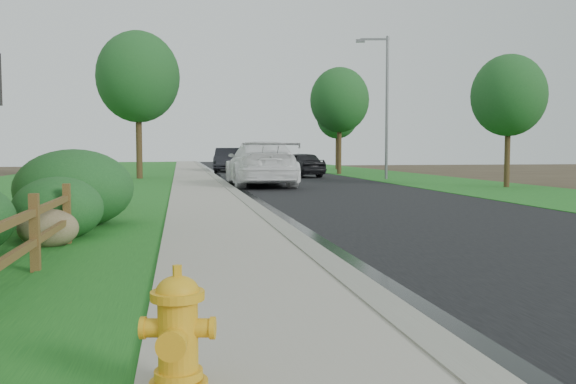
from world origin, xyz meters
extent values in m
cube|color=black|center=(4.60, 35.00, 0.01)|extent=(8.00, 90.00, 0.02)
cube|color=gray|center=(0.40, 35.00, 0.06)|extent=(0.40, 90.00, 0.12)
cube|color=black|center=(0.75, 35.00, 0.02)|extent=(0.50, 90.00, 0.00)
cube|color=#9C9988|center=(-0.90, 35.00, 0.05)|extent=(2.20, 90.00, 0.10)
cube|color=#18561A|center=(-2.80, 35.00, 0.03)|extent=(1.60, 90.00, 0.06)
cube|color=#18561A|center=(-8.00, 35.00, 0.02)|extent=(9.00, 90.00, 0.04)
cube|color=#18561A|center=(11.50, 35.00, 0.02)|extent=(6.00, 90.00, 0.04)
cube|color=#50381A|center=(-3.60, 5.20, 0.55)|extent=(0.12, 0.12, 1.10)
cube|color=#50381A|center=(-3.60, 7.60, 0.55)|extent=(0.12, 0.12, 1.10)
cube|color=#50381A|center=(-3.60, 10.00, 0.55)|extent=(0.12, 0.12, 1.10)
cube|color=#50381A|center=(-3.60, 12.40, 0.55)|extent=(0.12, 0.12, 1.10)
cube|color=#50381A|center=(-3.60, 14.80, 0.55)|extent=(0.12, 0.12, 1.10)
cube|color=#50381A|center=(-3.60, 4.00, 0.45)|extent=(0.08, 2.35, 0.10)
cube|color=#50381A|center=(-3.60, 4.00, 0.85)|extent=(0.08, 2.35, 0.10)
cube|color=#50381A|center=(-3.60, 6.40, 0.45)|extent=(0.08, 2.35, 0.10)
cube|color=#50381A|center=(-3.60, 6.40, 0.85)|extent=(0.08, 2.35, 0.10)
cube|color=#50381A|center=(-3.60, 8.80, 0.45)|extent=(0.08, 2.35, 0.10)
cube|color=#50381A|center=(-3.60, 8.80, 0.85)|extent=(0.08, 2.35, 0.10)
cube|color=#50381A|center=(-3.60, 11.20, 0.45)|extent=(0.08, 2.35, 0.10)
cube|color=#50381A|center=(-3.60, 11.20, 0.85)|extent=(0.08, 2.35, 0.10)
cube|color=#50381A|center=(-3.60, 13.60, 0.45)|extent=(0.08, 2.35, 0.10)
cube|color=#50381A|center=(-3.60, 13.60, 0.85)|extent=(0.08, 2.35, 0.10)
cylinder|color=yellow|center=(-1.70, 0.59, 0.44)|extent=(0.26, 0.26, 0.59)
cylinder|color=yellow|center=(-1.70, 0.59, 0.21)|extent=(0.32, 0.32, 0.06)
cylinder|color=yellow|center=(-1.70, 0.59, 0.74)|extent=(0.35, 0.35, 0.06)
ellipsoid|color=yellow|center=(-1.70, 0.59, 0.76)|extent=(0.28, 0.28, 0.21)
cylinder|color=yellow|center=(-1.70, 0.59, 0.90)|extent=(0.06, 0.06, 0.08)
cylinder|color=yellow|center=(-1.73, 0.42, 0.48)|extent=(0.19, 0.16, 0.17)
cylinder|color=yellow|center=(-1.89, 0.63, 0.52)|extent=(0.17, 0.16, 0.14)
cylinder|color=yellow|center=(-1.51, 0.56, 0.52)|extent=(0.17, 0.16, 0.14)
imported|color=white|center=(2.00, 24.39, 1.03)|extent=(2.83, 6.96, 2.02)
imported|color=black|center=(5.57, 33.05, 0.78)|extent=(2.73, 4.74, 1.52)
imported|color=black|center=(2.00, 43.00, 0.92)|extent=(2.59, 5.64, 1.79)
cylinder|color=slate|center=(9.70, 29.08, 3.96)|extent=(0.16, 0.16, 7.92)
cube|color=slate|center=(9.01, 29.22, 7.74)|extent=(1.57, 0.41, 0.11)
cube|color=slate|center=(8.23, 29.37, 7.66)|extent=(0.51, 0.28, 0.16)
ellipsoid|color=olive|center=(-3.90, 7.53, 0.34)|extent=(1.03, 0.79, 0.68)
ellipsoid|color=#19471C|center=(-3.90, 8.43, 0.59)|extent=(2.13, 2.13, 1.19)
ellipsoid|color=#19471C|center=(-3.90, 10.26, 0.85)|extent=(2.72, 2.72, 1.70)
cylinder|color=#3E2F19|center=(12.48, 21.20, 1.77)|extent=(0.24, 0.24, 3.53)
ellipsoid|color=#19471C|center=(12.48, 21.20, 4.04)|extent=(3.23, 3.23, 3.55)
cylinder|color=#3E2F19|center=(-3.90, 32.15, 2.52)|extent=(0.35, 0.35, 5.05)
ellipsoid|color=#19471C|center=(-3.90, 32.15, 5.77)|extent=(4.66, 4.66, 5.12)
cylinder|color=#3E2F19|center=(9.00, 36.61, 2.19)|extent=(0.30, 0.30, 4.39)
ellipsoid|color=#19471C|center=(9.00, 36.61, 5.02)|extent=(3.97, 3.97, 4.37)
cylinder|color=#3E2F19|center=(11.33, 46.03, 1.97)|extent=(0.27, 0.27, 3.94)
ellipsoid|color=#19471C|center=(11.33, 46.03, 4.50)|extent=(3.48, 3.48, 3.82)
camera|label=1|loc=(-1.68, -3.38, 1.69)|focal=38.00mm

